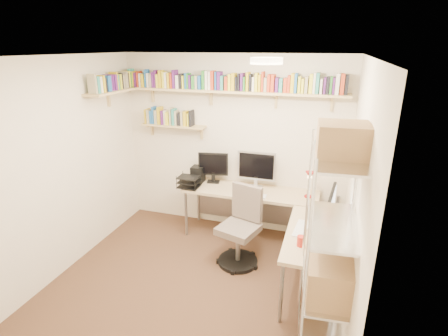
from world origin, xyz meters
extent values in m
plane|color=#45291D|center=(0.00, 0.00, 0.00)|extent=(3.20, 3.20, 0.00)
cube|color=beige|center=(0.00, 1.50, 1.25)|extent=(3.20, 0.04, 2.50)
cube|color=beige|center=(-1.60, 0.00, 1.25)|extent=(0.04, 3.00, 2.50)
cube|color=beige|center=(1.60, 0.00, 1.25)|extent=(0.04, 3.00, 2.50)
cube|color=beige|center=(0.00, -1.50, 1.25)|extent=(3.20, 0.04, 2.50)
cube|color=white|center=(0.00, 0.00, 2.50)|extent=(3.20, 3.00, 0.04)
cube|color=white|center=(1.59, 0.55, 1.55)|extent=(0.01, 0.30, 0.42)
cube|color=white|center=(1.59, 0.15, 1.50)|extent=(0.01, 0.28, 0.38)
cylinder|color=#FFEAC6|center=(0.70, 0.20, 2.46)|extent=(0.30, 0.30, 0.06)
cube|color=tan|center=(0.00, 1.38, 2.02)|extent=(3.05, 0.25, 0.03)
cube|color=tan|center=(-1.48, 0.95, 2.02)|extent=(0.25, 1.00, 0.03)
cube|color=tan|center=(-0.85, 1.40, 1.50)|extent=(0.95, 0.20, 0.02)
cube|color=tan|center=(-1.20, 1.44, 1.95)|extent=(0.03, 0.20, 0.20)
cube|color=tan|center=(-0.30, 1.44, 1.95)|extent=(0.03, 0.20, 0.20)
cube|color=tan|center=(0.60, 1.44, 1.95)|extent=(0.03, 0.20, 0.20)
cube|color=tan|center=(1.30, 1.44, 1.95)|extent=(0.03, 0.20, 0.20)
cube|color=teal|center=(-1.47, 1.38, 2.16)|extent=(0.03, 0.14, 0.25)
cube|color=gold|center=(-1.42, 1.38, 2.14)|extent=(0.04, 0.15, 0.21)
cube|color=#501A64|center=(-1.38, 1.38, 2.13)|extent=(0.03, 0.13, 0.20)
cube|color=#B93618|center=(-1.34, 1.38, 2.14)|extent=(0.02, 0.13, 0.21)
cube|color=silver|center=(-1.30, 1.38, 2.13)|extent=(0.03, 0.14, 0.19)
cube|color=gold|center=(-1.26, 1.38, 2.13)|extent=(0.03, 0.15, 0.18)
cube|color=#1F5AA1|center=(-1.22, 1.38, 2.16)|extent=(0.02, 0.13, 0.24)
cube|color=silver|center=(-1.18, 1.38, 2.13)|extent=(0.02, 0.14, 0.19)
cube|color=gray|center=(-1.14, 1.38, 2.12)|extent=(0.03, 0.13, 0.18)
cube|color=#501A64|center=(-1.10, 1.38, 2.14)|extent=(0.03, 0.11, 0.21)
cube|color=#501A64|center=(-1.07, 1.38, 2.15)|extent=(0.03, 0.12, 0.24)
cube|color=yellow|center=(-1.03, 1.38, 2.13)|extent=(0.03, 0.13, 0.18)
cube|color=gold|center=(-0.99, 1.38, 2.15)|extent=(0.04, 0.11, 0.23)
cube|color=yellow|center=(-0.94, 1.38, 2.14)|extent=(0.03, 0.12, 0.22)
cube|color=silver|center=(-0.91, 1.38, 2.14)|extent=(0.03, 0.13, 0.21)
cube|color=gold|center=(-0.86, 1.38, 2.14)|extent=(0.03, 0.13, 0.21)
cube|color=#B93618|center=(-0.82, 1.38, 2.13)|extent=(0.03, 0.14, 0.20)
cube|color=#501A64|center=(-0.78, 1.38, 2.16)|extent=(0.04, 0.14, 0.24)
cube|color=silver|center=(-0.73, 1.38, 2.12)|extent=(0.04, 0.15, 0.18)
cube|color=black|center=(-0.68, 1.38, 2.13)|extent=(0.03, 0.14, 0.20)
cube|color=yellow|center=(-0.65, 1.38, 2.12)|extent=(0.02, 0.13, 0.17)
cube|color=#1F5AA1|center=(-0.61, 1.38, 2.14)|extent=(0.03, 0.11, 0.21)
cube|color=#2B7B29|center=(-0.58, 1.38, 2.14)|extent=(0.02, 0.12, 0.20)
cube|color=#501A64|center=(-0.55, 1.38, 2.13)|extent=(0.03, 0.13, 0.18)
cube|color=#2B7B29|center=(-0.50, 1.38, 2.12)|extent=(0.04, 0.15, 0.18)
cube|color=gray|center=(-0.45, 1.38, 2.12)|extent=(0.03, 0.15, 0.18)
cube|color=#1F5AA1|center=(-0.41, 1.38, 2.12)|extent=(0.04, 0.15, 0.18)
cube|color=#2B7B29|center=(-0.36, 1.38, 2.16)|extent=(0.04, 0.12, 0.24)
cube|color=silver|center=(-0.31, 1.38, 2.15)|extent=(0.03, 0.13, 0.24)
cube|color=silver|center=(-0.27, 1.38, 2.15)|extent=(0.03, 0.11, 0.23)
cube|color=#B93618|center=(-0.23, 1.38, 2.16)|extent=(0.04, 0.13, 0.24)
cube|color=#1F5AA1|center=(-0.18, 1.38, 2.15)|extent=(0.02, 0.13, 0.23)
cube|color=#501A64|center=(-0.14, 1.38, 2.15)|extent=(0.04, 0.14, 0.24)
cube|color=teal|center=(-0.09, 1.38, 2.13)|extent=(0.04, 0.15, 0.18)
cube|color=#B93618|center=(-0.04, 1.38, 2.12)|extent=(0.04, 0.12, 0.17)
cube|color=yellow|center=(0.01, 1.38, 2.14)|extent=(0.04, 0.13, 0.20)
cube|color=gold|center=(0.06, 1.38, 2.15)|extent=(0.04, 0.12, 0.22)
cube|color=black|center=(0.10, 1.38, 2.12)|extent=(0.03, 0.15, 0.18)
cube|color=black|center=(0.13, 1.38, 2.14)|extent=(0.02, 0.13, 0.21)
cube|color=#501A64|center=(0.17, 1.38, 2.15)|extent=(0.03, 0.12, 0.22)
cube|color=#2B7B29|center=(0.21, 1.38, 2.12)|extent=(0.02, 0.15, 0.18)
cube|color=gold|center=(0.25, 1.38, 2.15)|extent=(0.03, 0.14, 0.23)
cube|color=black|center=(0.28, 1.38, 2.14)|extent=(0.03, 0.12, 0.21)
cube|color=silver|center=(0.32, 1.38, 2.12)|extent=(0.03, 0.13, 0.18)
cube|color=yellow|center=(0.36, 1.38, 2.15)|extent=(0.04, 0.11, 0.23)
cube|color=gold|center=(0.40, 1.38, 2.14)|extent=(0.03, 0.14, 0.21)
cube|color=#B93618|center=(0.44, 1.38, 2.16)|extent=(0.03, 0.12, 0.25)
cube|color=gray|center=(0.48, 1.38, 2.12)|extent=(0.04, 0.15, 0.18)
cube|color=#B93618|center=(0.52, 1.38, 2.14)|extent=(0.04, 0.13, 0.21)
cube|color=#B93618|center=(0.57, 1.38, 2.14)|extent=(0.04, 0.14, 0.22)
cube|color=#501A64|center=(0.62, 1.38, 2.12)|extent=(0.04, 0.13, 0.18)
cube|color=teal|center=(0.67, 1.38, 2.12)|extent=(0.04, 0.12, 0.17)
cube|color=#B93618|center=(0.73, 1.38, 2.12)|extent=(0.04, 0.13, 0.18)
cube|color=#B93618|center=(0.77, 1.38, 2.14)|extent=(0.03, 0.13, 0.21)
cube|color=gold|center=(0.82, 1.38, 2.15)|extent=(0.04, 0.15, 0.23)
cube|color=#1F5AA1|center=(0.86, 1.38, 2.15)|extent=(0.03, 0.15, 0.23)
cube|color=yellow|center=(0.90, 1.38, 2.13)|extent=(0.03, 0.11, 0.20)
cube|color=yellow|center=(0.94, 1.38, 2.12)|extent=(0.03, 0.14, 0.17)
cube|color=gray|center=(0.98, 1.38, 2.14)|extent=(0.04, 0.12, 0.20)
cube|color=yellow|center=(1.04, 1.38, 2.15)|extent=(0.04, 0.13, 0.23)
cube|color=silver|center=(1.08, 1.38, 2.16)|extent=(0.03, 0.12, 0.25)
cube|color=teal|center=(1.11, 1.38, 2.16)|extent=(0.04, 0.13, 0.24)
cube|color=silver|center=(1.16, 1.38, 2.12)|extent=(0.03, 0.14, 0.18)
cube|color=#501A64|center=(1.20, 1.38, 2.13)|extent=(0.03, 0.14, 0.20)
cube|color=black|center=(1.23, 1.38, 2.14)|extent=(0.03, 0.13, 0.20)
cube|color=#2B7B29|center=(1.27, 1.38, 2.14)|extent=(0.02, 0.12, 0.21)
cube|color=#501A64|center=(1.30, 1.38, 2.13)|extent=(0.03, 0.12, 0.19)
cube|color=silver|center=(1.34, 1.38, 2.16)|extent=(0.04, 0.15, 0.24)
cube|color=#B93618|center=(1.40, 1.38, 2.16)|extent=(0.04, 0.15, 0.24)
cube|color=black|center=(1.45, 1.38, 2.15)|extent=(0.04, 0.12, 0.23)
cube|color=gray|center=(-1.48, 0.52, 2.15)|extent=(0.12, 0.03, 0.24)
cube|color=teal|center=(-1.48, 0.56, 2.14)|extent=(0.13, 0.04, 0.20)
cube|color=silver|center=(-1.48, 0.62, 2.13)|extent=(0.12, 0.04, 0.20)
cube|color=gold|center=(-1.48, 0.66, 2.14)|extent=(0.14, 0.03, 0.21)
cube|color=black|center=(-1.48, 0.71, 2.12)|extent=(0.12, 0.04, 0.17)
cube|color=#1F5AA1|center=(-1.48, 0.75, 2.13)|extent=(0.14, 0.02, 0.20)
cube|color=#1F5AA1|center=(-1.48, 0.79, 2.13)|extent=(0.14, 0.03, 0.20)
cube|color=#501A64|center=(-1.48, 0.83, 2.14)|extent=(0.12, 0.03, 0.21)
cube|color=#501A64|center=(-1.48, 0.87, 2.14)|extent=(0.12, 0.02, 0.20)
cube|color=#501A64|center=(-1.48, 0.91, 2.14)|extent=(0.15, 0.04, 0.20)
cube|color=gold|center=(-1.48, 0.96, 2.15)|extent=(0.12, 0.03, 0.23)
cube|color=teal|center=(-1.48, 0.99, 2.13)|extent=(0.12, 0.02, 0.19)
cube|color=yellow|center=(-1.48, 1.03, 2.13)|extent=(0.14, 0.03, 0.20)
cube|color=black|center=(-1.48, 1.07, 2.14)|extent=(0.12, 0.04, 0.21)
cube|color=gray|center=(-1.48, 1.11, 2.12)|extent=(0.12, 0.02, 0.18)
cube|color=gray|center=(-1.48, 1.14, 2.13)|extent=(0.15, 0.02, 0.19)
cube|color=gray|center=(-1.48, 1.18, 2.15)|extent=(0.14, 0.02, 0.22)
cube|color=black|center=(-1.48, 1.21, 2.13)|extent=(0.13, 0.02, 0.20)
cube|color=yellow|center=(-1.48, 1.25, 2.15)|extent=(0.12, 0.03, 0.22)
cube|color=#2B7B29|center=(-1.48, 1.29, 2.14)|extent=(0.12, 0.02, 0.20)
cube|color=silver|center=(-1.48, 1.33, 2.14)|extent=(0.11, 0.03, 0.21)
cube|color=black|center=(-1.48, 1.37, 2.14)|extent=(0.14, 0.04, 0.21)
cube|color=gold|center=(-1.27, 1.40, 1.61)|extent=(0.02, 0.15, 0.20)
cube|color=gray|center=(-1.23, 1.40, 1.61)|extent=(0.04, 0.15, 0.20)
cube|color=#1F5AA1|center=(-1.19, 1.40, 1.61)|extent=(0.03, 0.12, 0.19)
cube|color=#1F5AA1|center=(-1.15, 1.40, 1.64)|extent=(0.03, 0.11, 0.25)
cube|color=gray|center=(-1.10, 1.40, 1.61)|extent=(0.04, 0.14, 0.20)
cube|color=gold|center=(-1.05, 1.40, 1.64)|extent=(0.04, 0.13, 0.25)
cube|color=#501A64|center=(-1.00, 1.40, 1.61)|extent=(0.03, 0.15, 0.20)
cube|color=silver|center=(-0.97, 1.40, 1.61)|extent=(0.03, 0.11, 0.20)
cube|color=yellow|center=(-0.92, 1.40, 1.60)|extent=(0.04, 0.15, 0.18)
cube|color=gray|center=(-0.88, 1.40, 1.64)|extent=(0.02, 0.13, 0.25)
cube|color=teal|center=(-0.83, 1.40, 1.63)|extent=(0.04, 0.12, 0.23)
cube|color=gray|center=(-0.79, 1.40, 1.62)|extent=(0.03, 0.12, 0.21)
cube|color=black|center=(-0.74, 1.40, 1.60)|extent=(0.04, 0.12, 0.18)
cube|color=gray|center=(-0.69, 1.40, 1.62)|extent=(0.03, 0.14, 0.21)
cube|color=gold|center=(-0.65, 1.40, 1.62)|extent=(0.04, 0.13, 0.21)
cube|color=yellow|center=(-0.60, 1.40, 1.60)|extent=(0.02, 0.13, 0.18)
cube|color=black|center=(-0.57, 1.40, 1.62)|extent=(0.03, 0.15, 0.22)
cube|color=tan|center=(0.35, 1.22, 0.70)|extent=(1.84, 0.58, 0.04)
cube|color=tan|center=(1.27, 0.28, 0.70)|extent=(0.58, 1.26, 0.04)
cylinder|color=gray|center=(-0.52, 0.98, 0.34)|extent=(0.04, 0.04, 0.68)
cylinder|color=gray|center=(-0.52, 1.46, 0.34)|extent=(0.04, 0.04, 0.68)
cylinder|color=gray|center=(1.51, 1.46, 0.34)|extent=(0.04, 0.04, 0.68)
cylinder|color=gray|center=(1.03, -0.30, 0.34)|extent=(0.04, 0.04, 0.68)
cylinder|color=gray|center=(1.51, -0.30, 0.34)|extent=(0.04, 0.04, 0.68)
cube|color=gray|center=(0.35, 1.47, 0.39)|extent=(1.74, 0.02, 0.53)
cube|color=silver|center=(0.40, 1.34, 1.03)|extent=(0.53, 0.03, 0.41)
cube|color=black|center=(0.40, 1.32, 1.03)|extent=(0.48, 0.00, 0.35)
cube|color=black|center=(-0.23, 1.34, 1.00)|extent=(0.43, 0.03, 0.33)
cube|color=black|center=(1.40, 0.33, 1.01)|extent=(0.03, 0.56, 0.37)
cube|color=white|center=(1.38, 0.33, 1.01)|extent=(0.00, 0.50, 0.32)
cube|color=white|center=(0.40, 1.05, 0.72)|extent=(0.41, 0.13, 0.01)
cube|color=white|center=(1.12, 0.33, 0.72)|extent=(0.13, 0.39, 0.01)
cylinder|color=#A10E0D|center=(1.12, 1.22, 0.72)|extent=(0.10, 0.10, 0.02)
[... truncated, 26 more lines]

